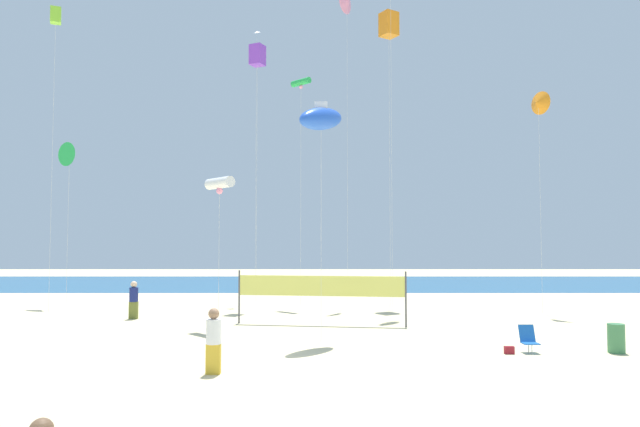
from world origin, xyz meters
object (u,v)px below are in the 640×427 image
folding_beach_chair (527,338)px  kite_green_tube (300,83)px  beach_handbag (508,350)px  volleyball_net (320,288)px  kite_white_tube (218,184)px  kite_blue_inflatable (320,119)px  beachgoer_navy_shirt (132,299)px  kite_violet_box (256,56)px  kite_orange_box (388,25)px  kite_orange_delta (537,103)px  beachgoer_white_shirt (212,339)px  kite_lime_box (54,17)px  kite_white_diamond (255,54)px  kite_pink_delta (346,2)px  trash_barrel (615,338)px  kite_green_delta (68,155)px

folding_beach_chair → kite_green_tube: bearing=103.5°
beach_handbag → volleyball_net: bearing=133.6°
volleyball_net → kite_white_tube: (-4.36, -1.14, 4.57)m
kite_blue_inflatable → kite_white_tube: bearing=147.7°
beachgoer_navy_shirt → kite_violet_box: kite_violet_box is taller
volleyball_net → kite_orange_box: kite_orange_box is taller
kite_green_tube → kite_violet_box: 3.02m
kite_orange_delta → kite_violet_box: 16.05m
kite_white_tube → kite_orange_box: size_ratio=0.36×
kite_violet_box → beachgoer_white_shirt: bearing=-87.6°
kite_lime_box → kite_green_tube: size_ratio=1.21×
kite_white_diamond → kite_white_tube: bearing=-90.8°
kite_orange_delta → kite_violet_box: bearing=168.3°
folding_beach_chair → kite_white_diamond: size_ratio=0.05×
kite_white_tube → kite_violet_box: 12.11m
kite_green_tube → kite_orange_delta: bearing=-16.7°
kite_violet_box → kite_pink_delta: bearing=13.3°
beach_handbag → kite_violet_box: 22.50m
volleyball_net → kite_lime_box: size_ratio=0.46×
kite_pink_delta → beach_handbag: bearing=-73.3°
beachgoer_white_shirt → folding_beach_chair: bearing=-23.8°
folding_beach_chair → kite_white_diamond: bearing=107.1°
trash_barrel → kite_orange_delta: 15.12m
folding_beach_chair → beach_handbag: folding_beach_chair is taller
beach_handbag → kite_orange_delta: 16.31m
kite_orange_box → kite_orange_delta: size_ratio=1.52×
kite_lime_box → kite_orange_box: kite_orange_box is taller
kite_lime_box → kite_white_diamond: (10.17, 6.25, 0.07)m
beach_handbag → kite_green_delta: (-21.07, 14.32, 8.73)m
kite_white_tube → kite_violet_box: kite_violet_box is taller
kite_white_diamond → kite_blue_inflatable: size_ratio=1.93×
beachgoer_navy_shirt → kite_orange_delta: bearing=-65.5°
beachgoer_white_shirt → kite_white_diamond: (-1.17, 20.19, 14.97)m
beachgoer_white_shirt → kite_orange_box: size_ratio=0.10×
kite_pink_delta → kite_violet_box: size_ratio=1.26×
kite_pink_delta → kite_orange_box: bearing=2.2°
kite_blue_inflatable → kite_green_delta: (-14.88, 11.71, 0.46)m
kite_orange_delta → kite_green_tube: bearing=163.3°
kite_green_tube → kite_violet_box: (-2.55, -0.67, 1.47)m
trash_barrel → volleyball_net: size_ratio=0.13×
volleyball_net → kite_pink_delta: bearing=79.4°
folding_beach_chair → kite_green_tube: kite_green_tube is taller
beachgoer_navy_shirt → folding_beach_chair: bearing=-99.1°
trash_barrel → kite_blue_inflatable: kite_blue_inflatable is taller
kite_white_tube → kite_orange_delta: size_ratio=0.55×
kite_violet_box → kite_green_delta: bearing=178.2°
beachgoer_navy_shirt → kite_white_tube: kite_white_tube is taller
trash_barrel → kite_orange_box: 23.19m
beachgoer_white_shirt → beachgoer_navy_shirt: (-5.98, 11.29, -0.01)m
kite_white_diamond → kite_blue_inflatable: (4.19, -14.76, -7.54)m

